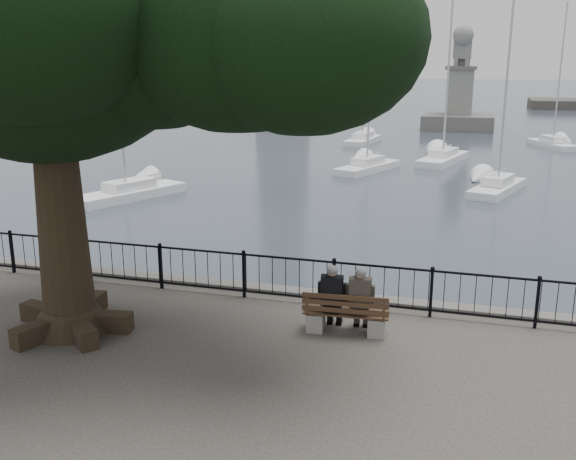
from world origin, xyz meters
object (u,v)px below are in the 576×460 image
at_px(person_left, 333,300).
at_px(person_right, 360,302).
at_px(lion_monument, 459,103).
at_px(bench, 346,319).
at_px(tree, 89,17).

height_order(person_left, person_right, same).
bearing_deg(person_right, lion_monument, 89.72).
height_order(bench, lion_monument, lion_monument).
bearing_deg(lion_monument, person_right, -90.28).
bearing_deg(tree, person_right, 15.80).
relative_size(person_right, tree, 0.13).
height_order(person_left, lion_monument, lion_monument).
relative_size(person_left, tree, 0.13).
distance_m(person_right, lion_monument, 48.59).
distance_m(person_left, person_right, 0.53).
xyz_separation_m(person_left, tree, (-4.03, -1.25, 5.13)).
bearing_deg(person_right, person_left, -175.89).
distance_m(bench, person_left, 0.43).
height_order(person_right, lion_monument, lion_monument).
bearing_deg(person_left, tree, -162.75).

